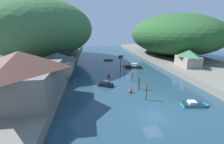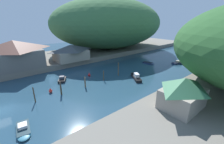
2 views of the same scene
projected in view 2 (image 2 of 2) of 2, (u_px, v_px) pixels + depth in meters
name	position (u px, v px, depth m)	size (l,w,h in m)	color
water_surface	(128.00, 72.00, 42.60)	(130.00, 130.00, 0.00)	#234256
left_bank	(84.00, 54.00, 60.50)	(22.00, 120.00, 1.57)	slate
hillside_left	(110.00, 23.00, 66.35)	(37.49, 52.48, 21.30)	#3D6B3D
waterfront_building	(15.00, 54.00, 40.14)	(10.78, 13.55, 7.37)	slate
boathouse_shed	(71.00, 52.00, 47.89)	(7.49, 10.70, 4.94)	gray
right_bank_cottage	(183.00, 93.00, 21.92)	(5.15, 6.81, 4.76)	gray
boat_near_quay	(149.00, 63.00, 50.04)	(3.97, 2.36, 0.43)	navy
boat_far_right_bank	(180.00, 63.00, 50.12)	(3.41, 5.89, 1.11)	navy
boat_small_dinghy	(62.00, 79.00, 36.45)	(4.02, 3.23, 1.26)	black
boat_navy_launch	(135.00, 76.00, 37.83)	(6.09, 4.49, 1.52)	black
boat_yellow_tender	(23.00, 130.00, 19.89)	(4.52, 2.09, 0.83)	teal
mooring_post_nearest	(34.00, 95.00, 26.63)	(0.22, 0.22, 2.96)	#4C3D2D
mooring_post_second	(61.00, 88.00, 29.36)	(0.32, 0.32, 2.72)	#4C3D2D
mooring_post_middle	(85.00, 82.00, 32.67)	(0.31, 0.31, 2.43)	brown
mooring_post_fourth	(104.00, 75.00, 36.30)	(0.23, 0.23, 2.50)	#4C3D2D
mooring_post_farthest	(118.00, 69.00, 39.15)	(0.25, 0.25, 3.53)	brown
channel_buoy_near	(51.00, 91.00, 30.38)	(0.71, 0.71, 1.07)	red
channel_buoy_far	(89.00, 75.00, 39.06)	(0.69, 0.69, 1.04)	red
person_on_quay	(18.00, 66.00, 38.99)	(0.31, 0.43, 1.69)	#282D3D
person_by_boathouse	(65.00, 59.00, 46.52)	(0.26, 0.40, 1.69)	#282D3D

